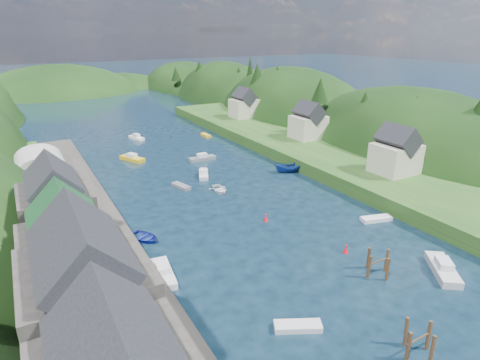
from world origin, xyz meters
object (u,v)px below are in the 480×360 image
piling_cluster_far (378,266)px  channel_buoy_far (266,218)px  channel_buoy_near (346,249)px  piling_cluster_near (418,343)px

piling_cluster_far → channel_buoy_far: (-3.49, 17.16, -0.60)m
channel_buoy_near → channel_buoy_far: (-3.70, 12.09, 0.00)m
piling_cluster_near → channel_buoy_near: piling_cluster_near is taller
channel_buoy_near → channel_buoy_far: same height
piling_cluster_far → channel_buoy_near: bearing=87.6°
piling_cluster_near → channel_buoy_near: bearing=67.1°
channel_buoy_far → channel_buoy_near: bearing=-73.0°
piling_cluster_near → channel_buoy_near: 16.41m
piling_cluster_near → channel_buoy_far: size_ratio=3.10×
piling_cluster_far → channel_buoy_near: piling_cluster_far is taller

